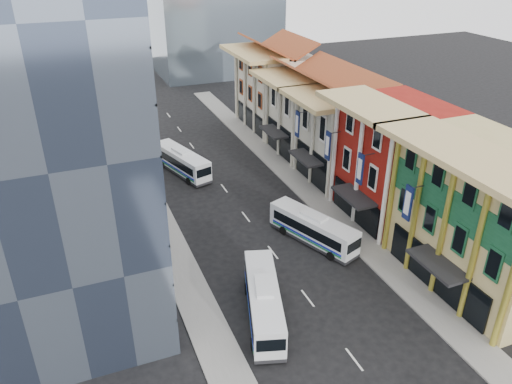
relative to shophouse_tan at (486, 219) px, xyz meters
name	(u,v)px	position (x,y,z in m)	size (l,w,h in m)	color
ground	(362,370)	(-14.00, -5.00, -6.00)	(200.00, 200.00, 0.00)	black
sidewalk_right	(318,201)	(-5.50, 17.00, -5.92)	(3.00, 90.00, 0.15)	slate
sidewalk_left	(165,232)	(-22.50, 17.00, -5.92)	(3.00, 90.00, 0.15)	slate
shophouse_tan	(486,219)	(0.00, 0.00, 0.00)	(8.00, 14.00, 12.00)	tan
shophouse_red	(395,162)	(0.00, 12.00, 0.00)	(8.00, 10.00, 12.00)	maroon
shophouse_cream_near	(344,138)	(0.00, 21.50, -1.00)	(8.00, 9.00, 10.00)	beige
shophouse_cream_mid	(309,115)	(0.00, 30.50, -1.00)	(8.00, 9.00, 10.00)	beige
shophouse_cream_far	(276,90)	(0.00, 41.00, -0.50)	(8.00, 12.00, 11.00)	beige
office_tower	(43,104)	(-31.00, 14.00, 9.00)	(12.00, 26.00, 30.00)	#3C475F
office_block_far	(61,113)	(-30.00, 37.00, 1.00)	(10.00, 18.00, 14.00)	gray
bus_left_near	(264,301)	(-18.15, 2.30, -4.42)	(2.31, 9.84, 3.16)	silver
bus_left_far	(182,161)	(-17.39, 29.83, -4.43)	(2.29, 9.80, 3.14)	silver
bus_right	(313,228)	(-9.79, 10.23, -4.48)	(2.23, 9.50, 3.05)	silver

